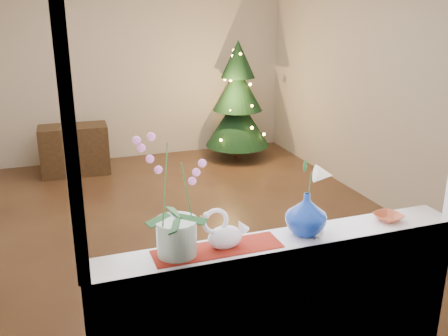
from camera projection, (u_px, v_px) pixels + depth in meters
The scene contains 16 objects.
ground at pixel (179, 222), 5.20m from camera, with size 5.00×5.00×0.00m, color #372016.
wall_back at pixel (131, 64), 7.00m from camera, with size 4.50×0.10×2.70m, color beige.
wall_front at pixel (296, 173), 2.53m from camera, with size 4.50×0.10×2.70m, color beige.
wall_right at pixel (374, 81), 5.48m from camera, with size 0.10×5.00×2.70m, color beige.
window_apron at pixel (286, 321), 2.86m from camera, with size 2.20×0.08×0.88m, color white.
windowsill at pixel (282, 242), 2.79m from camera, with size 2.20×0.26×0.04m, color white.
window_frame at pixel (297, 104), 2.45m from camera, with size 2.22×0.06×1.60m, color white, non-canonical shape.
runner at pixel (218, 249), 2.66m from camera, with size 0.70×0.20×0.01m, color maroon.
orchid_pot at pixel (175, 196), 2.50m from camera, with size 0.23×0.23×0.66m, color white, non-canonical shape.
swan at pixel (225, 229), 2.65m from camera, with size 0.26×0.12×0.22m, color white, non-canonical shape.
blue_vase at pixel (306, 211), 2.80m from camera, with size 0.27×0.27×0.28m, color navy.
lily at pixel (309, 170), 2.73m from camera, with size 0.16×0.09×0.21m, color white, non-canonical shape.
paperweight at pixel (318, 232), 2.80m from camera, with size 0.07×0.07×0.07m, color white.
amber_dish at pixel (388, 218), 3.01m from camera, with size 0.14×0.14×0.03m, color #A04123.
xmas_tree at pixel (238, 101), 7.08m from camera, with size 0.92×0.92×1.69m, color black, non-canonical shape.
side_table at pixel (75, 150), 6.56m from camera, with size 0.87×0.43×0.65m, color black.
Camera 1 is at (-1.15, -4.63, 2.18)m, focal length 40.00 mm.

